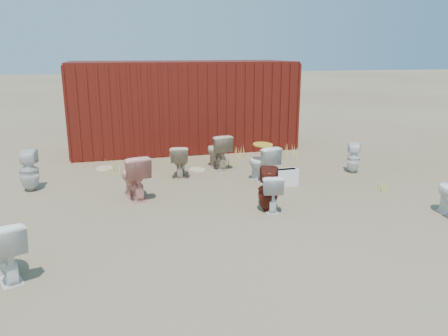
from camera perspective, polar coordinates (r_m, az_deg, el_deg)
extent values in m
plane|color=brown|center=(7.77, 1.13, -5.03)|extent=(100.00, 100.00, 0.00)
cube|color=#4D130C|center=(12.47, -5.47, 8.20)|extent=(6.00, 2.40, 2.40)
imported|color=white|center=(5.91, -26.78, -9.48)|extent=(0.67, 0.84, 0.75)
imported|color=#E59284|center=(8.28, -11.66, -1.05)|extent=(0.63, 0.90, 0.83)
imported|color=white|center=(7.57, 6.11, -3.09)|extent=(0.48, 0.69, 0.65)
imported|color=#56180E|center=(7.48, 5.78, -2.85)|extent=(0.45, 0.46, 0.76)
imported|color=silver|center=(9.32, -24.12, -0.31)|extent=(0.38, 0.38, 0.82)
imported|color=#C4AF8F|center=(9.56, -5.79, 0.94)|extent=(0.52, 0.75, 0.70)
imported|color=#C0A88D|center=(10.23, -0.83, 2.25)|extent=(0.57, 0.85, 0.81)
imported|color=white|center=(9.15, 5.03, 0.58)|extent=(0.63, 0.86, 0.78)
imported|color=white|center=(10.25, 16.56, 1.26)|extent=(0.42, 0.42, 0.67)
ellipsoid|color=gold|center=(9.06, 5.09, 3.06)|extent=(0.40, 0.50, 0.02)
cube|color=white|center=(8.98, 8.05, -1.22)|extent=(0.50, 0.20, 0.35)
ellipsoid|color=beige|center=(10.58, -15.35, -0.05)|extent=(0.48, 0.57, 0.02)
ellipsoid|color=beige|center=(10.11, -3.53, -0.22)|extent=(0.46, 0.54, 0.02)
cone|color=#B7B749|center=(10.22, -14.21, 0.24)|extent=(0.36, 0.36, 0.28)
cone|color=#B7B749|center=(10.51, 0.27, 1.19)|extent=(0.32, 0.32, 0.31)
cone|color=#B7B749|center=(11.34, 8.61, 2.15)|extent=(0.36, 0.36, 0.34)
cone|color=#B7B749|center=(10.93, -6.42, 1.42)|extent=(0.30, 0.30, 0.23)
cone|color=#B7B749|center=(11.28, 2.21, 2.23)|extent=(0.34, 0.34, 0.34)
cone|color=#B7B749|center=(9.18, 19.52, -2.00)|extent=(0.28, 0.28, 0.23)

